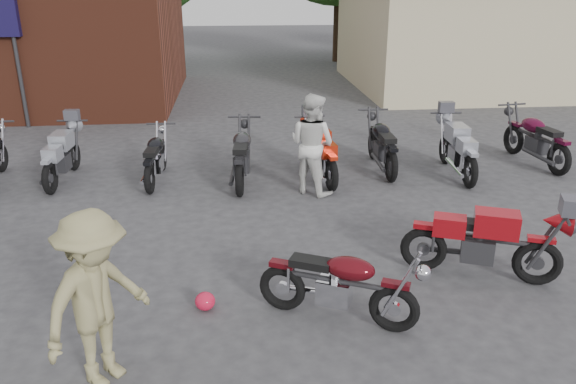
{
  "coord_description": "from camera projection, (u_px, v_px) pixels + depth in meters",
  "views": [
    {
      "loc": [
        -1.1,
        -5.69,
        3.8
      ],
      "look_at": [
        -0.35,
        1.88,
        0.9
      ],
      "focal_mm": 35.0,
      "sensor_mm": 36.0,
      "label": 1
    }
  ],
  "objects": [
    {
      "name": "ground",
      "position": [
        333.0,
        316.0,
        6.75
      ],
      "size": [
        90.0,
        90.0,
        0.0
      ],
      "primitive_type": "plane",
      "color": "#353538"
    },
    {
      "name": "stucco_building",
      "position": [
        490.0,
        38.0,
        20.86
      ],
      "size": [
        10.0,
        8.0,
        3.5
      ],
      "primitive_type": "cube",
      "color": "#BDB487",
      "rests_on": "ground"
    },
    {
      "name": "vintage_motorcycle",
      "position": [
        340.0,
        280.0,
        6.48
      ],
      "size": [
        1.95,
        1.36,
        1.08
      ],
      "primitive_type": null,
      "rotation": [
        0.0,
        0.0,
        -0.44
      ],
      "color": "#4D0910",
      "rests_on": "ground"
    },
    {
      "name": "sportbike",
      "position": [
        485.0,
        238.0,
        7.43
      ],
      "size": [
        2.11,
        1.36,
        1.17
      ],
      "primitive_type": null,
      "rotation": [
        0.0,
        0.0,
        -0.38
      ],
      "color": "#A50D15",
      "rests_on": "ground"
    },
    {
      "name": "helmet",
      "position": [
        205.0,
        301.0,
        6.85
      ],
      "size": [
        0.32,
        0.32,
        0.23
      ],
      "primitive_type": "ellipsoid",
      "rotation": [
        0.0,
        0.0,
        -0.38
      ],
      "color": "red",
      "rests_on": "ground"
    },
    {
      "name": "person_light",
      "position": [
        312.0,
        144.0,
        10.35
      ],
      "size": [
        1.16,
        1.14,
        1.88
      ],
      "primitive_type": "imported",
      "rotation": [
        0.0,
        0.0,
        2.4
      ],
      "color": "silver",
      "rests_on": "ground"
    },
    {
      "name": "person_tan",
      "position": [
        97.0,
        300.0,
        5.37
      ],
      "size": [
        1.27,
        1.36,
        1.84
      ],
      "primitive_type": "imported",
      "rotation": [
        0.0,
        0.0,
        0.9
      ],
      "color": "#98905E",
      "rests_on": "ground"
    },
    {
      "name": "row_bike_1",
      "position": [
        61.0,
        153.0,
        11.08
      ],
      "size": [
        0.75,
        2.01,
        1.15
      ],
      "primitive_type": null,
      "rotation": [
        0.0,
        0.0,
        1.52
      ],
      "color": "#979BA5",
      "rests_on": "ground"
    },
    {
      "name": "row_bike_2",
      "position": [
        155.0,
        155.0,
        11.08
      ],
      "size": [
        0.73,
        1.91,
        1.09
      ],
      "primitive_type": null,
      "rotation": [
        0.0,
        0.0,
        1.51
      ],
      "color": "black",
      "rests_on": "ground"
    },
    {
      "name": "row_bike_3",
      "position": [
        242.0,
        152.0,
        11.02
      ],
      "size": [
        0.88,
        2.18,
        1.24
      ],
      "primitive_type": null,
      "rotation": [
        0.0,
        0.0,
        1.49
      ],
      "color": "#252527",
      "rests_on": "ground"
    },
    {
      "name": "row_bike_4",
      "position": [
        321.0,
        149.0,
        11.24
      ],
      "size": [
        0.91,
        2.12,
        1.2
      ],
      "primitive_type": null,
      "rotation": [
        0.0,
        0.0,
        1.68
      ],
      "color": "red",
      "rests_on": "ground"
    },
    {
      "name": "row_bike_5",
      "position": [
        382.0,
        142.0,
        11.74
      ],
      "size": [
        0.72,
        2.11,
        1.22
      ],
      "primitive_type": null,
      "rotation": [
        0.0,
        0.0,
        1.56
      ],
      "color": "black",
      "rests_on": "ground"
    },
    {
      "name": "row_bike_6",
      "position": [
        458.0,
        146.0,
        11.42
      ],
      "size": [
        0.82,
        2.14,
        1.22
      ],
      "primitive_type": null,
      "rotation": [
        0.0,
        0.0,
        1.51
      ],
      "color": "#9396A1",
      "rests_on": "ground"
    },
    {
      "name": "row_bike_7",
      "position": [
        536.0,
        136.0,
        12.11
      ],
      "size": [
        0.99,
        2.23,
        1.25
      ],
      "primitive_type": null,
      "rotation": [
        0.0,
        0.0,
        1.71
      ],
      "color": "#480923",
      "rests_on": "ground"
    }
  ]
}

